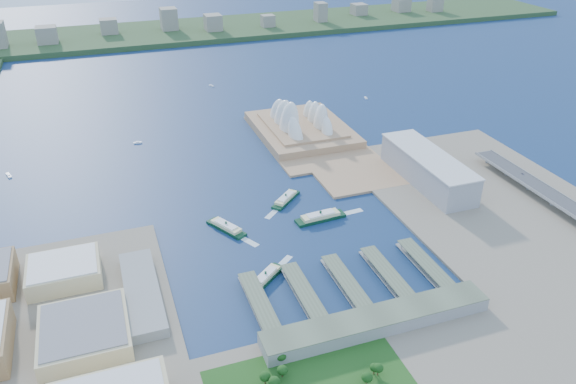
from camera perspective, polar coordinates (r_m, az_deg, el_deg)
name	(u,v)px	position (r m, az deg, el deg)	size (l,w,h in m)	color
ground	(303,247)	(580.82, 1.50, -5.59)	(3000.00, 3000.00, 0.00)	#0E2045
west_land	(39,384)	(478.43, -23.97, -17.39)	(220.00, 390.00, 3.00)	gray
east_land	(526,228)	(659.89, 23.07, -3.42)	(240.00, 500.00, 3.00)	gray
peninsula	(308,138)	(827.88, 2.06, 5.53)	(135.00, 220.00, 3.00)	tan
far_shore	(162,33)	(1473.00, -12.70, 15.47)	(2200.00, 260.00, 12.00)	#2D4926
opera_house	(302,114)	(832.88, 1.43, 7.95)	(134.00, 180.00, 58.00)	white
toaster_building	(428,169)	(712.92, 13.99, 2.33)	(45.00, 155.00, 35.00)	#939399
west_buildings	(36,337)	(494.47, -24.19, -13.33)	(200.00, 280.00, 27.00)	#9C784E
ferry_wharves	(346,283)	(527.26, 5.89, -9.20)	(184.00, 90.00, 9.30)	#545F47
terminal_building	(377,321)	(484.32, 9.06, -12.82)	(200.00, 28.00, 12.00)	gray
far_skyline	(162,21)	(1446.59, -12.72, 16.60)	(1900.00, 140.00, 55.00)	gray
ferry_a	(226,226)	(609.48, -6.30, -3.42)	(13.09, 51.43, 9.72)	#0D341D
ferry_b	(286,197)	(659.68, -0.22, -0.56)	(12.50, 49.10, 9.28)	#0D341D
ferry_c	(266,276)	(533.85, -2.29, -8.50)	(12.44, 48.88, 9.24)	#0D341D
ferry_d	(320,215)	(624.01, 3.32, -2.38)	(14.71, 57.80, 10.93)	#0D341D
boat_a	(9,175)	(802.10, -26.51, 1.55)	(3.91, 15.64, 3.02)	white
boat_b	(138,142)	(840.07, -15.04, 4.89)	(4.01, 11.45, 3.09)	white
boat_c	(366,98)	(1002.18, 7.92, 9.47)	(3.20, 10.97, 2.47)	white
boat_e	(211,86)	(1065.84, -7.79, 10.67)	(3.61, 11.33, 2.78)	white
car_c	(523,174)	(748.55, 22.75, 1.72)	(1.63, 4.01, 1.16)	slate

